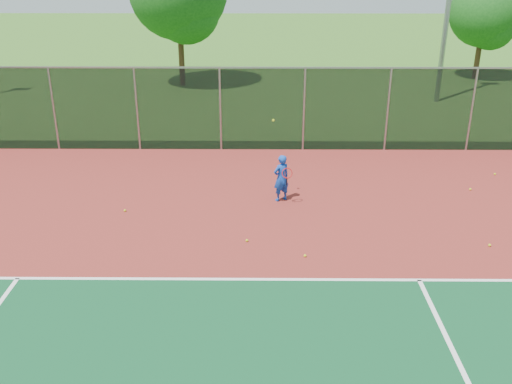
{
  "coord_description": "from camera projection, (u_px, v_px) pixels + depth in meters",
  "views": [
    {
      "loc": [
        -1.56,
        -7.94,
        6.84
      ],
      "look_at": [
        -1.66,
        5.0,
        1.3
      ],
      "focal_mm": 40.0,
      "sensor_mm": 36.0,
      "label": 1
    }
  ],
  "objects": [
    {
      "name": "court_apron",
      "position": [
        335.0,
        306.0,
        11.82
      ],
      "size": [
        30.0,
        20.0,
        0.02
      ],
      "primitive_type": "cube",
      "color": "maroon",
      "rests_on": "ground"
    },
    {
      "name": "practice_ball_0",
      "position": [
        490.0,
        245.0,
        14.15
      ],
      "size": [
        0.07,
        0.07,
        0.07
      ],
      "primitive_type": "sphere",
      "color": "#C4D118",
      "rests_on": "court_apron"
    },
    {
      "name": "practice_ball_4",
      "position": [
        305.0,
        256.0,
        13.67
      ],
      "size": [
        0.07,
        0.07,
        0.07
      ],
      "primitive_type": "sphere",
      "color": "#C4D118",
      "rests_on": "court_apron"
    },
    {
      "name": "ground",
      "position": [
        348.0,
        373.0,
        9.98
      ],
      "size": [
        120.0,
        120.0,
        0.0
      ],
      "primitive_type": "plane",
      "color": "#2F611B",
      "rests_on": "ground"
    },
    {
      "name": "practice_ball_5",
      "position": [
        470.0,
        189.0,
        17.44
      ],
      "size": [
        0.07,
        0.07,
        0.07
      ],
      "primitive_type": "sphere",
      "color": "#C4D118",
      "rests_on": "court_apron"
    },
    {
      "name": "practice_ball_1",
      "position": [
        247.0,
        240.0,
        14.38
      ],
      "size": [
        0.07,
        0.07,
        0.07
      ],
      "primitive_type": "sphere",
      "color": "#C4D118",
      "rests_on": "court_apron"
    },
    {
      "name": "tennis_player",
      "position": [
        281.0,
        178.0,
        16.49
      ],
      "size": [
        0.61,
        0.69,
        2.44
      ],
      "color": "#1240AB",
      "rests_on": "court_apron"
    },
    {
      "name": "fence_back",
      "position": [
        304.0,
        109.0,
        20.4
      ],
      "size": [
        30.0,
        0.06,
        3.03
      ],
      "color": "black",
      "rests_on": "court_apron"
    },
    {
      "name": "tree_back_mid",
      "position": [
        486.0,
        16.0,
        31.14
      ],
      "size": [
        3.74,
        3.74,
        5.5
      ],
      "color": "#3B2115",
      "rests_on": "ground"
    },
    {
      "name": "practice_ball_2",
      "position": [
        495.0,
        174.0,
        18.61
      ],
      "size": [
        0.07,
        0.07,
        0.07
      ],
      "primitive_type": "sphere",
      "color": "#C4D118",
      "rests_on": "court_apron"
    },
    {
      "name": "practice_ball_3",
      "position": [
        125.0,
        210.0,
        16.03
      ],
      "size": [
        0.07,
        0.07,
        0.07
      ],
      "primitive_type": "sphere",
      "color": "#C4D118",
      "rests_on": "court_apron"
    }
  ]
}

